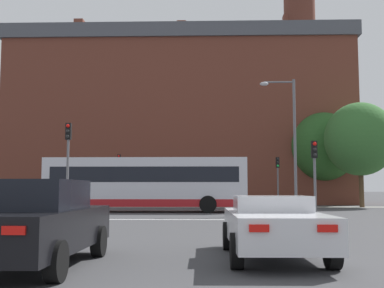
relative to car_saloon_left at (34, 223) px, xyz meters
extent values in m
cube|color=silver|center=(2.25, 13.34, -0.79)|extent=(9.37, 0.30, 0.01)
cube|color=gray|center=(2.25, 28.31, -0.79)|extent=(70.41, 2.50, 0.01)
cube|color=brown|center=(0.69, 37.20, 6.52)|extent=(31.08, 10.26, 14.62)
cube|color=#4C4F56|center=(0.69, 37.20, 14.47)|extent=(31.70, 10.67, 1.29)
cube|color=brown|center=(-9.44, 37.46, 16.22)|extent=(0.90, 0.90, 2.21)
cube|color=brown|center=(0.71, 38.23, 16.22)|extent=(0.90, 0.90, 2.21)
cube|color=brown|center=(11.09, 36.80, 16.22)|extent=(0.90, 0.90, 2.21)
cylinder|color=#5B2D22|center=(12.31, 37.20, 17.13)|extent=(3.00, 3.00, 4.02)
cube|color=black|center=(0.00, 0.01, -0.12)|extent=(1.83, 4.50, 0.71)
cube|color=black|center=(0.00, -0.03, 0.51)|extent=(1.55, 2.03, 0.54)
cylinder|color=black|center=(-0.84, 1.41, -0.47)|extent=(0.23, 0.64, 0.64)
cylinder|color=black|center=(0.87, 1.39, -0.47)|extent=(0.23, 0.64, 0.64)
cylinder|color=black|center=(0.84, -1.39, -0.47)|extent=(0.23, 0.64, 0.64)
cube|color=red|center=(0.53, -2.26, 0.06)|extent=(0.32, 0.05, 0.12)
cube|color=silver|center=(4.47, 1.26, -0.17)|extent=(1.80, 4.35, 0.62)
cube|color=silver|center=(4.46, 1.37, 0.31)|extent=(1.52, 1.32, 0.33)
cylinder|color=black|center=(3.61, 2.60, -0.47)|extent=(0.23, 0.64, 0.64)
cylinder|color=black|center=(5.29, 2.62, -0.47)|extent=(0.23, 0.64, 0.64)
cylinder|color=black|center=(3.64, -0.09, -0.47)|extent=(0.23, 0.64, 0.64)
cylinder|color=black|center=(5.32, -0.07, -0.47)|extent=(0.23, 0.64, 0.64)
cube|color=red|center=(3.95, -0.93, -0.01)|extent=(0.32, 0.05, 0.12)
cube|color=red|center=(5.03, -0.92, -0.01)|extent=(0.32, 0.05, 0.12)
cube|color=silver|center=(-0.50, 20.48, 1.00)|extent=(12.03, 2.57, 2.88)
cube|color=#AD191E|center=(-0.50, 20.48, -0.22)|extent=(12.05, 2.59, 0.44)
cube|color=black|center=(-0.50, 20.48, 1.44)|extent=(11.06, 2.60, 0.90)
cylinder|color=black|center=(3.23, 21.72, -0.29)|extent=(1.00, 0.28, 1.00)
cylinder|color=black|center=(3.23, 19.25, -0.29)|extent=(1.00, 0.28, 1.00)
cylinder|color=black|center=(-4.23, 21.72, -0.29)|extent=(1.00, 0.28, 1.00)
cylinder|color=black|center=(-4.23, 19.25, -0.29)|extent=(1.00, 0.28, 1.00)
cylinder|color=slate|center=(8.11, 13.54, 0.61)|extent=(0.12, 0.12, 2.80)
cube|color=black|center=(8.11, 13.54, 2.41)|extent=(0.26, 0.20, 0.80)
sphere|color=red|center=(8.11, 13.41, 2.66)|extent=(0.17, 0.17, 0.17)
sphere|color=black|center=(8.11, 13.41, 2.41)|extent=(0.17, 0.17, 0.17)
sphere|color=black|center=(8.11, 13.41, 2.15)|extent=(0.17, 0.17, 0.17)
cylinder|color=slate|center=(8.56, 27.91, 0.69)|extent=(0.12, 0.12, 2.98)
cube|color=black|center=(8.56, 27.91, 2.58)|extent=(0.26, 0.20, 0.80)
sphere|color=black|center=(8.56, 27.78, 2.84)|extent=(0.17, 0.17, 0.17)
sphere|color=black|center=(8.56, 27.78, 2.58)|extent=(0.17, 0.17, 0.17)
sphere|color=#1ED14C|center=(8.56, 27.78, 2.33)|extent=(0.17, 0.17, 0.17)
cylinder|color=slate|center=(-3.55, 27.91, 0.81)|extent=(0.12, 0.12, 3.21)
cube|color=black|center=(-3.55, 27.91, 2.82)|extent=(0.26, 0.20, 0.80)
sphere|color=red|center=(-3.55, 27.78, 3.07)|extent=(0.17, 0.17, 0.17)
sphere|color=black|center=(-3.55, 27.78, 2.82)|extent=(0.17, 0.17, 0.17)
sphere|color=black|center=(-3.55, 27.78, 2.56)|extent=(0.17, 0.17, 0.17)
cylinder|color=slate|center=(-3.49, 14.05, 1.08)|extent=(0.12, 0.12, 3.74)
cube|color=black|center=(-3.49, 14.05, 3.35)|extent=(0.26, 0.20, 0.80)
sphere|color=red|center=(-3.49, 13.92, 3.61)|extent=(0.17, 0.17, 0.17)
sphere|color=black|center=(-3.49, 13.92, 3.35)|extent=(0.17, 0.17, 0.17)
sphere|color=black|center=(-3.49, 13.92, 3.09)|extent=(0.17, 0.17, 0.17)
cylinder|color=slate|center=(8.16, 18.57, 3.03)|extent=(0.16, 0.16, 7.65)
cylinder|color=slate|center=(7.32, 18.57, 6.70)|extent=(1.69, 0.10, 0.10)
ellipsoid|color=#B2B2B7|center=(6.47, 18.57, 6.60)|extent=(0.50, 0.36, 0.22)
cylinder|color=brown|center=(-3.08, 28.21, -0.42)|extent=(0.13, 0.13, 0.75)
cylinder|color=brown|center=(-3.18, 28.07, -0.42)|extent=(0.13, 0.13, 0.75)
cube|color=tan|center=(-3.13, 28.14, 0.26)|extent=(0.41, 0.45, 0.60)
sphere|color=tan|center=(-3.13, 28.14, 0.67)|extent=(0.23, 0.23, 0.23)
cylinder|color=#4C3823|center=(13.13, 32.26, 0.51)|extent=(0.36, 0.36, 2.60)
ellipsoid|color=#285623|center=(13.13, 32.26, 4.16)|extent=(5.54, 5.54, 5.82)
cylinder|color=#4C3823|center=(14.83, 27.97, 0.66)|extent=(0.36, 0.36, 2.90)
ellipsoid|color=#33662D|center=(14.83, 27.97, 4.37)|extent=(5.31, 5.31, 5.58)
camera|label=1|loc=(3.10, -8.69, 0.62)|focal=45.00mm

